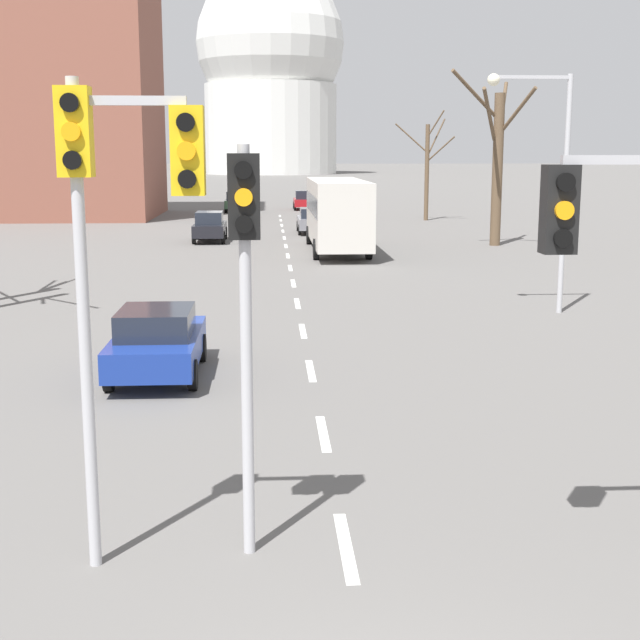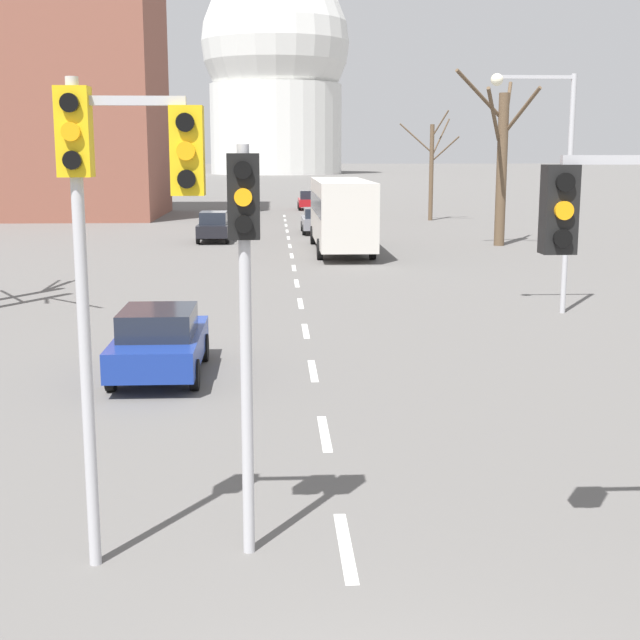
# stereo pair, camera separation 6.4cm
# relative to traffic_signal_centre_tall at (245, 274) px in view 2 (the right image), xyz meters

# --- Properties ---
(lane_stripe_0) EXTENTS (0.16, 2.00, 0.01)m
(lane_stripe_0) POSITION_rel_traffic_signal_centre_tall_xyz_m (1.18, 0.07, -3.39)
(lane_stripe_0) COLOR silver
(lane_stripe_0) RESTS_ON ground_plane
(lane_stripe_1) EXTENTS (0.16, 2.00, 0.01)m
(lane_stripe_1) POSITION_rel_traffic_signal_centre_tall_xyz_m (1.18, 4.57, -3.39)
(lane_stripe_1) COLOR silver
(lane_stripe_1) RESTS_ON ground_plane
(lane_stripe_2) EXTENTS (0.16, 2.00, 0.01)m
(lane_stripe_2) POSITION_rel_traffic_signal_centre_tall_xyz_m (1.18, 9.07, -3.39)
(lane_stripe_2) COLOR silver
(lane_stripe_2) RESTS_ON ground_plane
(lane_stripe_3) EXTENTS (0.16, 2.00, 0.01)m
(lane_stripe_3) POSITION_rel_traffic_signal_centre_tall_xyz_m (1.18, 13.57, -3.39)
(lane_stripe_3) COLOR silver
(lane_stripe_3) RESTS_ON ground_plane
(lane_stripe_4) EXTENTS (0.16, 2.00, 0.01)m
(lane_stripe_4) POSITION_rel_traffic_signal_centre_tall_xyz_m (1.18, 18.07, -3.39)
(lane_stripe_4) COLOR silver
(lane_stripe_4) RESTS_ON ground_plane
(lane_stripe_5) EXTENTS (0.16, 2.00, 0.01)m
(lane_stripe_5) POSITION_rel_traffic_signal_centre_tall_xyz_m (1.18, 22.57, -3.39)
(lane_stripe_5) COLOR silver
(lane_stripe_5) RESTS_ON ground_plane
(lane_stripe_6) EXTENTS (0.16, 2.00, 0.01)m
(lane_stripe_6) POSITION_rel_traffic_signal_centre_tall_xyz_m (1.18, 27.07, -3.39)
(lane_stripe_6) COLOR silver
(lane_stripe_6) RESTS_ON ground_plane
(lane_stripe_7) EXTENTS (0.16, 2.00, 0.01)m
(lane_stripe_7) POSITION_rel_traffic_signal_centre_tall_xyz_m (1.18, 31.57, -3.39)
(lane_stripe_7) COLOR silver
(lane_stripe_7) RESTS_ON ground_plane
(lane_stripe_8) EXTENTS (0.16, 2.00, 0.01)m
(lane_stripe_8) POSITION_rel_traffic_signal_centre_tall_xyz_m (1.18, 36.07, -3.39)
(lane_stripe_8) COLOR silver
(lane_stripe_8) RESTS_ON ground_plane
(lane_stripe_9) EXTENTS (0.16, 2.00, 0.01)m
(lane_stripe_9) POSITION_rel_traffic_signal_centre_tall_xyz_m (1.18, 40.57, -3.39)
(lane_stripe_9) COLOR silver
(lane_stripe_9) RESTS_ON ground_plane
(lane_stripe_10) EXTENTS (0.16, 2.00, 0.01)m
(lane_stripe_10) POSITION_rel_traffic_signal_centre_tall_xyz_m (1.18, 45.07, -3.39)
(lane_stripe_10) COLOR silver
(lane_stripe_10) RESTS_ON ground_plane
(lane_stripe_11) EXTENTS (0.16, 2.00, 0.01)m
(lane_stripe_11) POSITION_rel_traffic_signal_centre_tall_xyz_m (1.18, 49.57, -3.39)
(lane_stripe_11) COLOR silver
(lane_stripe_11) RESTS_ON ground_plane
(lane_stripe_12) EXTENTS (0.16, 2.00, 0.01)m
(lane_stripe_12) POSITION_rel_traffic_signal_centre_tall_xyz_m (1.18, 54.07, -3.39)
(lane_stripe_12) COLOR silver
(lane_stripe_12) RESTS_ON ground_plane
(lane_stripe_13) EXTENTS (0.16, 2.00, 0.01)m
(lane_stripe_13) POSITION_rel_traffic_signal_centre_tall_xyz_m (1.18, 58.57, -3.39)
(lane_stripe_13) COLOR silver
(lane_stripe_13) RESTS_ON ground_plane
(traffic_signal_centre_tall) EXTENTS (0.36, 0.34, 4.86)m
(traffic_signal_centre_tall) POSITION_rel_traffic_signal_centre_tall_xyz_m (0.00, 0.00, 0.00)
(traffic_signal_centre_tall) COLOR #B2B2B7
(traffic_signal_centre_tall) RESTS_ON ground_plane
(traffic_signal_near_left) EXTENTS (1.57, 0.34, 5.57)m
(traffic_signal_near_left) POSITION_rel_traffic_signal_centre_tall_xyz_m (-1.40, -0.24, 0.81)
(traffic_signal_near_left) COLOR #B2B2B7
(traffic_signal_near_left) RESTS_ON ground_plane
(street_lamp_right) EXTENTS (2.52, 0.36, 7.02)m
(street_lamp_right) POSITION_rel_traffic_signal_centre_tall_xyz_m (8.53, 15.98, 1.04)
(street_lamp_right) COLOR #B2B2B7
(street_lamp_right) RESTS_ON ground_plane
(sedan_near_left) EXTENTS (1.87, 4.50, 1.52)m
(sedan_near_left) POSITION_rel_traffic_signal_centre_tall_xyz_m (2.97, 43.55, -2.62)
(sedan_near_left) COLOR slate
(sedan_near_left) RESTS_ON ground_plane
(sedan_near_right) EXTENTS (1.87, 4.16, 1.50)m
(sedan_near_right) POSITION_rel_traffic_signal_centre_tall_xyz_m (-2.15, 8.82, -2.63)
(sedan_near_right) COLOR navy
(sedan_near_right) RESTS_ON ground_plane
(sedan_mid_centre) EXTENTS (1.88, 4.11, 1.63)m
(sedan_mid_centre) POSITION_rel_traffic_signal_centre_tall_xyz_m (3.39, 66.17, -2.59)
(sedan_mid_centre) COLOR maroon
(sedan_mid_centre) RESTS_ON ground_plane
(sedan_far_left) EXTENTS (1.74, 4.17, 1.64)m
(sedan_far_left) POSITION_rel_traffic_signal_centre_tall_xyz_m (-2.90, 38.62, -2.57)
(sedan_far_left) COLOR black
(sedan_far_left) RESTS_ON ground_plane
(sedan_far_right) EXTENTS (1.96, 4.25, 1.69)m
(sedan_far_right) POSITION_rel_traffic_signal_centre_tall_xyz_m (-2.26, 63.50, -2.54)
(sedan_far_right) COLOR #2D4C33
(sedan_far_right) RESTS_ON ground_plane
(city_bus) EXTENTS (2.66, 10.80, 3.48)m
(city_bus) POSITION_rel_traffic_signal_centre_tall_xyz_m (3.63, 33.21, -1.35)
(city_bus) COLOR beige
(city_bus) RESTS_ON ground_plane
(bare_tree_right_near) EXTENTS (4.05, 1.70, 7.72)m
(bare_tree_right_near) POSITION_rel_traffic_signal_centre_tall_xyz_m (11.62, 53.46, 0.38)
(bare_tree_right_near) COLOR brown
(bare_tree_right_near) RESTS_ON ground_plane
(bare_tree_right_far) EXTENTS (4.24, 4.54, 8.82)m
(bare_tree_right_far) POSITION_rel_traffic_signal_centre_tall_xyz_m (12.04, 35.66, 1.07)
(bare_tree_right_far) COLOR brown
(bare_tree_right_far) RESTS_ON ground_plane
(capitol_dome) EXTENTS (33.47, 33.47, 47.27)m
(capitol_dome) POSITION_rel_traffic_signal_centre_tall_xyz_m (1.18, 199.10, 19.63)
(capitol_dome) COLOR silver
(capitol_dome) RESTS_ON ground_plane
(apartment_block_left) EXTENTS (18.00, 14.00, 26.24)m
(apartment_block_left) POSITION_rel_traffic_signal_centre_tall_xyz_m (-17.17, 59.03, 9.72)
(apartment_block_left) COLOR brown
(apartment_block_left) RESTS_ON ground_plane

